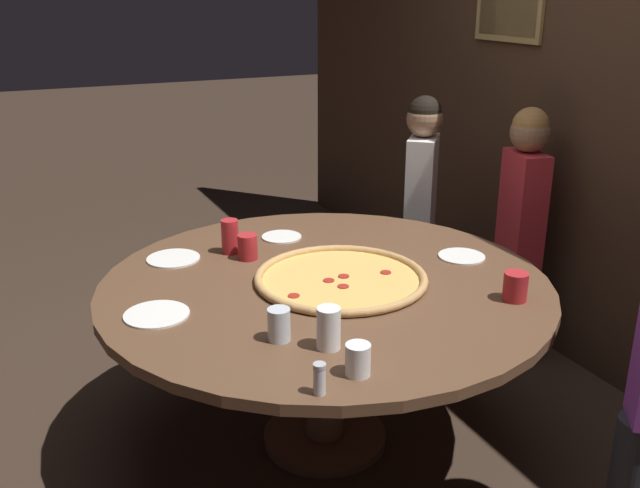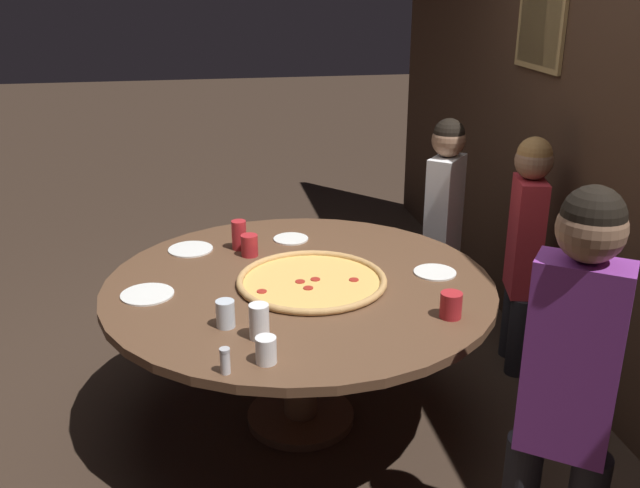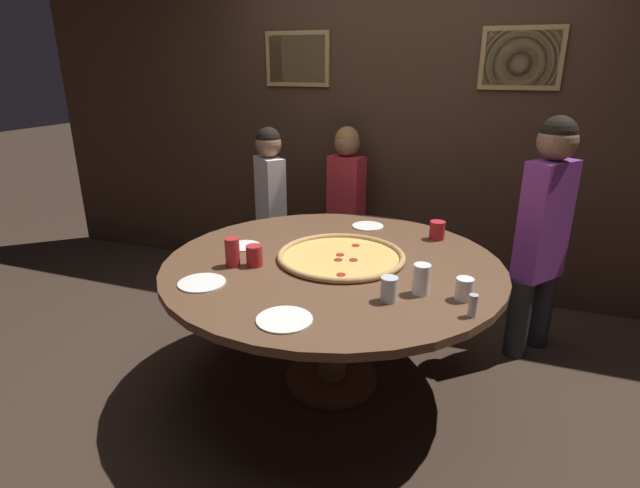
% 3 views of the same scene
% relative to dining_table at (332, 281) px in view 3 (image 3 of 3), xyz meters
% --- Properties ---
extents(ground_plane, '(24.00, 24.00, 0.00)m').
position_rel_dining_table_xyz_m(ground_plane, '(0.00, 0.00, -0.63)').
color(ground_plane, '#38281E').
extents(back_wall, '(6.40, 0.08, 2.60)m').
position_rel_dining_table_xyz_m(back_wall, '(0.00, 1.49, 0.68)').
color(back_wall, '#3D281C').
rests_on(back_wall, ground_plane).
extents(dining_table, '(1.77, 1.77, 0.74)m').
position_rel_dining_table_xyz_m(dining_table, '(0.00, 0.00, 0.00)').
color(dining_table, brown).
rests_on(dining_table, ground_plane).
extents(giant_pizza, '(0.68, 0.68, 0.03)m').
position_rel_dining_table_xyz_m(giant_pizza, '(0.03, 0.05, 0.13)').
color(giant_pizza, '#EAB75B').
rests_on(giant_pizza, dining_table).
extents(drink_cup_by_shaker, '(0.09, 0.09, 0.11)m').
position_rel_dining_table_xyz_m(drink_cup_by_shaker, '(0.46, 0.55, 0.17)').
color(drink_cup_by_shaker, '#B22328').
rests_on(drink_cup_by_shaker, dining_table).
extents(drink_cup_near_right, '(0.08, 0.08, 0.11)m').
position_rel_dining_table_xyz_m(drink_cup_near_right, '(-0.36, -0.19, 0.17)').
color(drink_cup_near_right, '#B22328').
rests_on(drink_cup_near_right, dining_table).
extents(drink_cup_far_right, '(0.08, 0.08, 0.10)m').
position_rel_dining_table_xyz_m(drink_cup_far_right, '(0.69, -0.22, 0.16)').
color(drink_cup_far_right, white).
rests_on(drink_cup_far_right, dining_table).
extents(drink_cup_centre_back, '(0.08, 0.08, 0.14)m').
position_rel_dining_table_xyz_m(drink_cup_centre_back, '(0.50, -0.23, 0.18)').
color(drink_cup_centre_back, white).
rests_on(drink_cup_centre_back, dining_table).
extents(drink_cup_near_left, '(0.07, 0.07, 0.15)m').
position_rel_dining_table_xyz_m(drink_cup_near_left, '(-0.46, -0.24, 0.19)').
color(drink_cup_near_left, '#B22328').
rests_on(drink_cup_near_left, dining_table).
extents(drink_cup_front_edge, '(0.08, 0.08, 0.11)m').
position_rel_dining_table_xyz_m(drink_cup_front_edge, '(0.38, -0.35, 0.17)').
color(drink_cup_front_edge, silver).
rests_on(drink_cup_front_edge, dining_table).
extents(white_plate_near_front, '(0.18, 0.18, 0.01)m').
position_rel_dining_table_xyz_m(white_plate_near_front, '(-0.54, 0.04, 0.12)').
color(white_plate_near_front, white).
rests_on(white_plate_near_front, dining_table).
extents(white_plate_beside_cup, '(0.22, 0.22, 0.01)m').
position_rel_dining_table_xyz_m(white_plate_beside_cup, '(-0.48, -0.48, 0.12)').
color(white_plate_beside_cup, white).
rests_on(white_plate_beside_cup, dining_table).
extents(white_plate_right_side, '(0.20, 0.20, 0.01)m').
position_rel_dining_table_xyz_m(white_plate_right_side, '(0.01, 0.64, 0.12)').
color(white_plate_right_side, white).
rests_on(white_plate_right_side, dining_table).
extents(white_plate_far_back, '(0.23, 0.23, 0.01)m').
position_rel_dining_table_xyz_m(white_plate_far_back, '(0.03, -0.67, 0.12)').
color(white_plate_far_back, white).
rests_on(white_plate_far_back, dining_table).
extents(condiment_shaker, '(0.04, 0.04, 0.10)m').
position_rel_dining_table_xyz_m(condiment_shaker, '(0.73, -0.37, 0.16)').
color(condiment_shaker, silver).
rests_on(condiment_shaker, dining_table).
extents(diner_side_left, '(0.32, 0.30, 1.29)m').
position_rel_dining_table_xyz_m(diner_side_left, '(-0.84, 0.98, 0.10)').
color(diner_side_left, '#232328').
rests_on(diner_side_left, ground_plane).
extents(diner_centre_back, '(0.32, 0.37, 1.45)m').
position_rel_dining_table_xyz_m(diner_centre_back, '(1.04, 0.76, 0.20)').
color(diner_centre_back, '#232328').
rests_on(diner_centre_back, ground_plane).
extents(diner_far_left, '(0.34, 0.21, 1.29)m').
position_rel_dining_table_xyz_m(diner_far_left, '(-0.33, 1.25, 0.10)').
color(diner_far_left, '#232328').
rests_on(diner_far_left, ground_plane).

